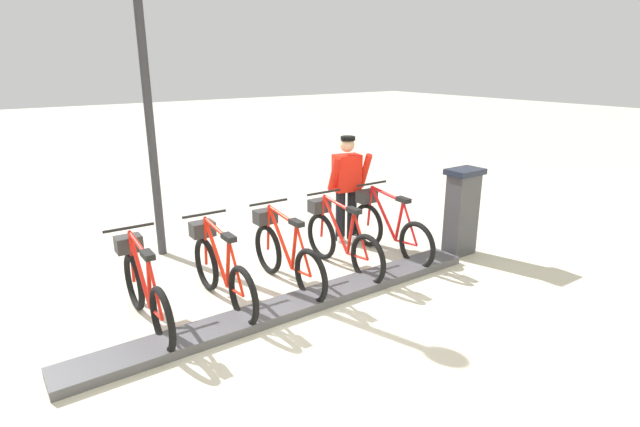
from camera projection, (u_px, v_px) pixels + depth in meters
ground_plane at (296, 308)px, 5.80m from camera, size 60.00×60.00×0.00m
dock_rail_base at (296, 304)px, 5.79m from camera, size 0.44×5.18×0.10m
payment_kiosk at (462, 210)px, 7.26m from camera, size 0.36×0.52×1.28m
bike_docked_0 at (388, 227)px, 7.27m from camera, size 1.72×0.54×1.02m
bike_docked_1 at (340, 239)px, 6.78m from camera, size 1.72×0.54×1.02m
bike_docked_2 at (285, 253)px, 6.30m from camera, size 1.72×0.54×1.02m
bike_docked_3 at (220, 269)px, 5.81m from camera, size 1.72×0.54×1.02m
bike_docked_4 at (144, 288)px, 5.33m from camera, size 1.72×0.54×1.02m
worker_near_rack at (347, 185)px, 7.71m from camera, size 0.55×0.68×1.66m
lamp_post at (144, 61)px, 6.65m from camera, size 0.32×0.32×4.22m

